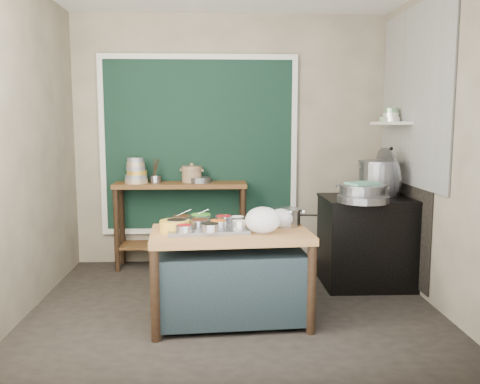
{
  "coord_description": "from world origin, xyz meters",
  "views": [
    {
      "loc": [
        -0.14,
        -4.3,
        1.59
      ],
      "look_at": [
        0.06,
        0.25,
        0.98
      ],
      "focal_mm": 38.0,
      "sensor_mm": 36.0,
      "label": 1
    }
  ],
  "objects_px": {
    "condiment_tray": "(207,229)",
    "steamer": "(362,192)",
    "stove_block": "(369,243)",
    "ceramic_crock": "(192,175)",
    "utensil_cup": "(156,179)",
    "yellow_basin": "(175,226)",
    "saucepan": "(286,217)",
    "prep_table": "(230,276)",
    "back_counter": "(181,225)",
    "stock_pot": "(379,178)"
  },
  "relations": [
    {
      "from": "stove_block",
      "to": "yellow_basin",
      "type": "relative_size",
      "value": 3.82
    },
    {
      "from": "back_counter",
      "to": "yellow_basin",
      "type": "height_order",
      "value": "back_counter"
    },
    {
      "from": "ceramic_crock",
      "to": "stock_pot",
      "type": "distance_m",
      "value": 2.01
    },
    {
      "from": "back_counter",
      "to": "yellow_basin",
      "type": "relative_size",
      "value": 6.16
    },
    {
      "from": "utensil_cup",
      "to": "steamer",
      "type": "distance_m",
      "value": 2.24
    },
    {
      "from": "stove_block",
      "to": "saucepan",
      "type": "height_order",
      "value": "saucepan"
    },
    {
      "from": "condiment_tray",
      "to": "utensil_cup",
      "type": "bearing_deg",
      "value": 110.21
    },
    {
      "from": "condiment_tray",
      "to": "stock_pot",
      "type": "relative_size",
      "value": 1.42
    },
    {
      "from": "utensil_cup",
      "to": "saucepan",
      "type": "bearing_deg",
      "value": -49.2
    },
    {
      "from": "utensil_cup",
      "to": "back_counter",
      "type": "bearing_deg",
      "value": -1.87
    },
    {
      "from": "stove_block",
      "to": "utensil_cup",
      "type": "height_order",
      "value": "utensil_cup"
    },
    {
      "from": "stock_pot",
      "to": "saucepan",
      "type": "bearing_deg",
      "value": -140.74
    },
    {
      "from": "stock_pot",
      "to": "steamer",
      "type": "height_order",
      "value": "stock_pot"
    },
    {
      "from": "saucepan",
      "to": "stock_pot",
      "type": "distance_m",
      "value": 1.39
    },
    {
      "from": "prep_table",
      "to": "stove_block",
      "type": "height_order",
      "value": "stove_block"
    },
    {
      "from": "condiment_tray",
      "to": "utensil_cup",
      "type": "distance_m",
      "value": 1.74
    },
    {
      "from": "prep_table",
      "to": "steamer",
      "type": "bearing_deg",
      "value": 25.82
    },
    {
      "from": "yellow_basin",
      "to": "steamer",
      "type": "height_order",
      "value": "steamer"
    },
    {
      "from": "condiment_tray",
      "to": "steamer",
      "type": "relative_size",
      "value": 1.39
    },
    {
      "from": "stock_pot",
      "to": "steamer",
      "type": "bearing_deg",
      "value": -128.79
    },
    {
      "from": "back_counter",
      "to": "condiment_tray",
      "type": "height_order",
      "value": "back_counter"
    },
    {
      "from": "utensil_cup",
      "to": "steamer",
      "type": "relative_size",
      "value": 0.3
    },
    {
      "from": "yellow_basin",
      "to": "prep_table",
      "type": "bearing_deg",
      "value": 3.13
    },
    {
      "from": "yellow_basin",
      "to": "stock_pot",
      "type": "distance_m",
      "value": 2.26
    },
    {
      "from": "yellow_basin",
      "to": "utensil_cup",
      "type": "bearing_deg",
      "value": 101.64
    },
    {
      "from": "prep_table",
      "to": "stock_pot",
      "type": "relative_size",
      "value": 2.83
    },
    {
      "from": "stove_block",
      "to": "saucepan",
      "type": "distance_m",
      "value": 1.23
    },
    {
      "from": "yellow_basin",
      "to": "ceramic_crock",
      "type": "xyz_separation_m",
      "value": [
        0.05,
        1.68,
        0.23
      ]
    },
    {
      "from": "yellow_basin",
      "to": "saucepan",
      "type": "bearing_deg",
      "value": 13.42
    },
    {
      "from": "yellow_basin",
      "to": "stock_pot",
      "type": "relative_size",
      "value": 0.53
    },
    {
      "from": "ceramic_crock",
      "to": "steamer",
      "type": "bearing_deg",
      "value": -29.4
    },
    {
      "from": "utensil_cup",
      "to": "ceramic_crock",
      "type": "relative_size",
      "value": 0.57
    },
    {
      "from": "yellow_basin",
      "to": "ceramic_crock",
      "type": "height_order",
      "value": "ceramic_crock"
    },
    {
      "from": "ceramic_crock",
      "to": "steamer",
      "type": "relative_size",
      "value": 0.52
    },
    {
      "from": "prep_table",
      "to": "back_counter",
      "type": "xyz_separation_m",
      "value": [
        -0.51,
        1.63,
        0.1
      ]
    },
    {
      "from": "stock_pot",
      "to": "utensil_cup",
      "type": "bearing_deg",
      "value": 165.99
    },
    {
      "from": "saucepan",
      "to": "ceramic_crock",
      "type": "bearing_deg",
      "value": 122.75
    },
    {
      "from": "saucepan",
      "to": "steamer",
      "type": "height_order",
      "value": "steamer"
    },
    {
      "from": "back_counter",
      "to": "steamer",
      "type": "relative_size",
      "value": 3.2
    },
    {
      "from": "utensil_cup",
      "to": "steamer",
      "type": "height_order",
      "value": "utensil_cup"
    },
    {
      "from": "ceramic_crock",
      "to": "prep_table",
      "type": "bearing_deg",
      "value": -76.94
    },
    {
      "from": "condiment_tray",
      "to": "ceramic_crock",
      "type": "xyz_separation_m",
      "value": [
        -0.2,
        1.63,
        0.27
      ]
    },
    {
      "from": "prep_table",
      "to": "back_counter",
      "type": "distance_m",
      "value": 1.71
    },
    {
      "from": "stove_block",
      "to": "ceramic_crock",
      "type": "xyz_separation_m",
      "value": [
        -1.78,
        0.76,
        0.6
      ]
    },
    {
      "from": "prep_table",
      "to": "condiment_tray",
      "type": "height_order",
      "value": "condiment_tray"
    },
    {
      "from": "stove_block",
      "to": "steamer",
      "type": "relative_size",
      "value": 1.99
    },
    {
      "from": "yellow_basin",
      "to": "stove_block",
      "type": "bearing_deg",
      "value": 26.74
    },
    {
      "from": "prep_table",
      "to": "ceramic_crock",
      "type": "xyz_separation_m",
      "value": [
        -0.38,
        1.66,
        0.65
      ]
    },
    {
      "from": "utensil_cup",
      "to": "yellow_basin",
      "type": "bearing_deg",
      "value": -78.36
    },
    {
      "from": "back_counter",
      "to": "utensil_cup",
      "type": "xyz_separation_m",
      "value": [
        -0.27,
        0.01,
        0.52
      ]
    }
  ]
}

